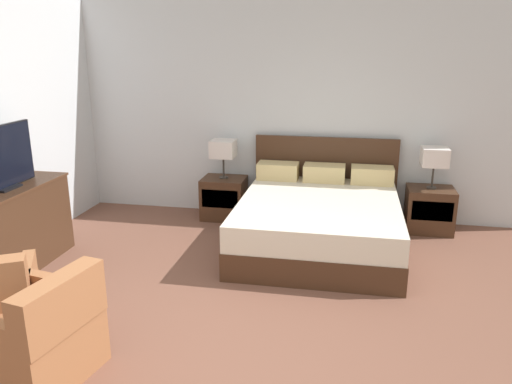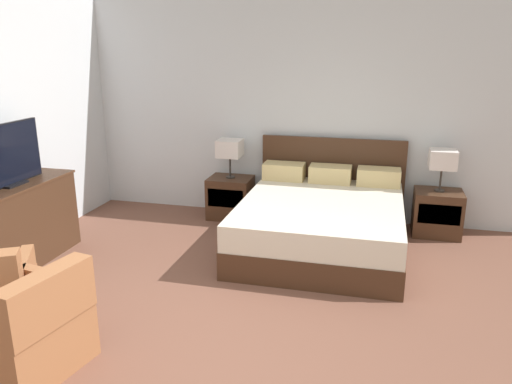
{
  "view_description": "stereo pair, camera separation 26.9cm",
  "coord_description": "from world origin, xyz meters",
  "px_view_note": "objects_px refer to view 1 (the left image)",
  "views": [
    {
      "loc": [
        0.85,
        -2.66,
        2.13
      ],
      "look_at": [
        -0.02,
        1.92,
        0.75
      ],
      "focal_mm": 35.0,
      "sensor_mm": 36.0,
      "label": 1
    },
    {
      "loc": [
        1.12,
        -2.6,
        2.13
      ],
      "look_at": [
        -0.02,
        1.92,
        0.75
      ],
      "focal_mm": 35.0,
      "sensor_mm": 36.0,
      "label": 2
    }
  ],
  "objects_px": {
    "table_lamp_left": "(223,149)",
    "tv": "(1,159)",
    "table_lamp_right": "(435,157)",
    "nightstand_left": "(224,198)",
    "nightstand_right": "(429,210)",
    "armchair_companion": "(37,339)",
    "bed": "(319,220)",
    "dresser": "(14,228)"
  },
  "relations": [
    {
      "from": "table_lamp_left",
      "to": "tv",
      "type": "bearing_deg",
      "value": -130.52
    },
    {
      "from": "table_lamp_right",
      "to": "tv",
      "type": "distance_m",
      "value": 4.54
    },
    {
      "from": "nightstand_left",
      "to": "nightstand_right",
      "type": "xyz_separation_m",
      "value": [
        2.5,
        0.0,
        0.0
      ]
    },
    {
      "from": "nightstand_right",
      "to": "table_lamp_left",
      "type": "distance_m",
      "value": 2.58
    },
    {
      "from": "armchair_companion",
      "to": "bed",
      "type": "bearing_deg",
      "value": 57.94
    },
    {
      "from": "nightstand_right",
      "to": "armchair_companion",
      "type": "relative_size",
      "value": 0.66
    },
    {
      "from": "nightstand_right",
      "to": "nightstand_left",
      "type": "bearing_deg",
      "value": 180.0
    },
    {
      "from": "table_lamp_left",
      "to": "dresser",
      "type": "height_order",
      "value": "table_lamp_left"
    },
    {
      "from": "bed",
      "to": "tv",
      "type": "height_order",
      "value": "tv"
    },
    {
      "from": "table_lamp_left",
      "to": "bed",
      "type": "bearing_deg",
      "value": -29.7
    },
    {
      "from": "bed",
      "to": "nightstand_right",
      "type": "bearing_deg",
      "value": 29.65
    },
    {
      "from": "armchair_companion",
      "to": "dresser",
      "type": "bearing_deg",
      "value": 129.45
    },
    {
      "from": "nightstand_right",
      "to": "bed",
      "type": "bearing_deg",
      "value": -150.35
    },
    {
      "from": "table_lamp_left",
      "to": "table_lamp_right",
      "type": "height_order",
      "value": "same"
    },
    {
      "from": "dresser",
      "to": "tv",
      "type": "distance_m",
      "value": 0.69
    },
    {
      "from": "table_lamp_right",
      "to": "nightstand_left",
      "type": "bearing_deg",
      "value": -179.97
    },
    {
      "from": "bed",
      "to": "dresser",
      "type": "relative_size",
      "value": 1.54
    },
    {
      "from": "dresser",
      "to": "bed",
      "type": "bearing_deg",
      "value": 21.75
    },
    {
      "from": "nightstand_left",
      "to": "tv",
      "type": "relative_size",
      "value": 0.62
    },
    {
      "from": "dresser",
      "to": "table_lamp_left",
      "type": "bearing_deg",
      "value": 48.88
    },
    {
      "from": "nightstand_left",
      "to": "table_lamp_left",
      "type": "distance_m",
      "value": 0.63
    },
    {
      "from": "tv",
      "to": "armchair_companion",
      "type": "xyz_separation_m",
      "value": [
        1.22,
        -1.45,
        -0.83
      ]
    },
    {
      "from": "nightstand_left",
      "to": "nightstand_right",
      "type": "relative_size",
      "value": 1.0
    },
    {
      "from": "nightstand_right",
      "to": "tv",
      "type": "relative_size",
      "value": 0.62
    },
    {
      "from": "nightstand_left",
      "to": "table_lamp_left",
      "type": "bearing_deg",
      "value": 90.0
    },
    {
      "from": "table_lamp_right",
      "to": "nightstand_right",
      "type": "bearing_deg",
      "value": -90.0
    },
    {
      "from": "bed",
      "to": "dresser",
      "type": "height_order",
      "value": "bed"
    },
    {
      "from": "nightstand_right",
      "to": "dresser",
      "type": "xyz_separation_m",
      "value": [
        -4.12,
        -1.86,
        0.16
      ]
    },
    {
      "from": "bed",
      "to": "table_lamp_left",
      "type": "bearing_deg",
      "value": 150.3
    },
    {
      "from": "nightstand_left",
      "to": "table_lamp_left",
      "type": "xyz_separation_m",
      "value": [
        0.0,
        0.0,
        0.63
      ]
    },
    {
      "from": "bed",
      "to": "table_lamp_left",
      "type": "distance_m",
      "value": 1.56
    },
    {
      "from": "tv",
      "to": "armchair_companion",
      "type": "relative_size",
      "value": 1.07
    },
    {
      "from": "table_lamp_right",
      "to": "dresser",
      "type": "relative_size",
      "value": 0.37
    },
    {
      "from": "dresser",
      "to": "tv",
      "type": "relative_size",
      "value": 1.52
    },
    {
      "from": "nightstand_right",
      "to": "armchair_companion",
      "type": "distance_m",
      "value": 4.42
    },
    {
      "from": "bed",
      "to": "table_lamp_right",
      "type": "height_order",
      "value": "bed"
    },
    {
      "from": "bed",
      "to": "nightstand_left",
      "type": "height_order",
      "value": "bed"
    },
    {
      "from": "bed",
      "to": "armchair_companion",
      "type": "distance_m",
      "value": 3.1
    },
    {
      "from": "bed",
      "to": "nightstand_left",
      "type": "bearing_deg",
      "value": 150.35
    },
    {
      "from": "armchair_companion",
      "to": "nightstand_left",
      "type": "bearing_deg",
      "value": 83.18
    },
    {
      "from": "nightstand_left",
      "to": "tv",
      "type": "xyz_separation_m",
      "value": [
        -1.62,
        -1.89,
        0.86
      ]
    },
    {
      "from": "nightstand_left",
      "to": "dresser",
      "type": "xyz_separation_m",
      "value": [
        -1.62,
        -1.86,
        0.16
      ]
    }
  ]
}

